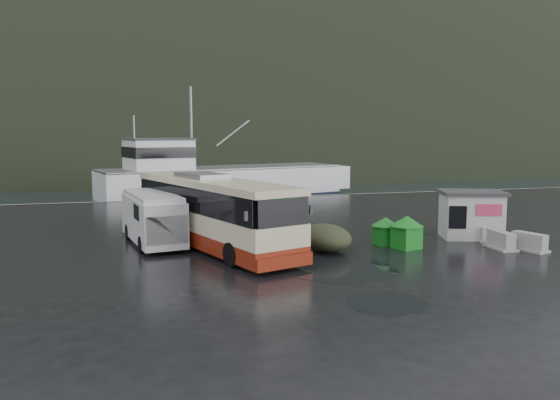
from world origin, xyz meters
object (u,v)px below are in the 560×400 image
object	(u,v)px
dome_tent	(325,250)
jersey_barrier_c	(477,240)
jersey_barrier_b	(529,251)
jersey_barrier_a	(500,249)
coach_bus	(212,246)
white_van	(154,244)
ticket_kiosk	(470,238)
waste_bin_left	(385,245)
fishing_trawler	(224,188)
waste_bin_right	(406,248)

from	to	relation	value
dome_tent	jersey_barrier_c	size ratio (longest dim) A/B	2.12
jersey_barrier_b	jersey_barrier_c	world-z (taller)	jersey_barrier_b
jersey_barrier_a	jersey_barrier_b	distance (m)	1.18
coach_bus	jersey_barrier_b	xyz separation A→B (m)	(13.52, -4.59, 0.00)
jersey_barrier_b	white_van	bearing A→B (deg)	159.73
ticket_kiosk	jersey_barrier_a	xyz separation A→B (m)	(-0.23, -2.65, 0.00)
jersey_barrier_b	waste_bin_left	bearing A→B (deg)	152.77
jersey_barrier_a	coach_bus	bearing A→B (deg)	162.50
white_van	dome_tent	distance (m)	8.16
dome_tent	waste_bin_left	bearing A→B (deg)	8.49
waste_bin_left	jersey_barrier_c	bearing A→B (deg)	-1.14
coach_bus	jersey_barrier_a	distance (m)	13.14
dome_tent	fishing_trawler	world-z (taller)	fishing_trawler
waste_bin_left	jersey_barrier_b	size ratio (longest dim) A/B	0.82
white_van	jersey_barrier_b	bearing A→B (deg)	-30.24
jersey_barrier_b	jersey_barrier_c	bearing A→B (deg)	104.16
dome_tent	fishing_trawler	xyz separation A→B (m)	(0.08, 28.53, 0.00)
waste_bin_left	jersey_barrier_b	world-z (taller)	waste_bin_left
ticket_kiosk	fishing_trawler	size ratio (longest dim) A/B	0.11
ticket_kiosk	fishing_trawler	bearing A→B (deg)	124.67
waste_bin_left	waste_bin_right	xyz separation A→B (m)	(0.54, -1.03, 0.00)
waste_bin_right	fishing_trawler	size ratio (longest dim) A/B	0.06
waste_bin_right	ticket_kiosk	bearing A→B (deg)	18.46
waste_bin_left	waste_bin_right	world-z (taller)	waste_bin_right
jersey_barrier_c	jersey_barrier_b	bearing A→B (deg)	-75.84
waste_bin_right	jersey_barrier_c	distance (m)	4.47
ticket_kiosk	jersey_barrier_c	bearing A→B (deg)	-64.66
white_van	ticket_kiosk	distance (m)	15.59
white_van	jersey_barrier_a	world-z (taller)	white_van
ticket_kiosk	fishing_trawler	xyz separation A→B (m)	(-7.93, 27.65, 0.00)
jersey_barrier_a	white_van	bearing A→B (deg)	160.66
waste_bin_left	dome_tent	world-z (taller)	waste_bin_left
white_van	waste_bin_right	bearing A→B (deg)	-30.32
white_van	fishing_trawler	size ratio (longest dim) A/B	0.22
waste_bin_right	dome_tent	size ratio (longest dim) A/B	0.50
waste_bin_right	fishing_trawler	bearing A→B (deg)	97.08
waste_bin_right	fishing_trawler	world-z (taller)	fishing_trawler
waste_bin_right	jersey_barrier_b	bearing A→B (deg)	-20.10
dome_tent	jersey_barrier_a	bearing A→B (deg)	-12.84
waste_bin_right	waste_bin_left	bearing A→B (deg)	117.56
jersey_barrier_c	white_van	bearing A→B (deg)	168.40
white_van	waste_bin_left	bearing A→B (deg)	-26.23
waste_bin_right	jersey_barrier_a	world-z (taller)	waste_bin_right
dome_tent	jersey_barrier_a	distance (m)	7.97
white_van	dome_tent	xyz separation A→B (m)	(7.35, -3.54, 0.00)
white_van	fishing_trawler	world-z (taller)	fishing_trawler
dome_tent	ticket_kiosk	xyz separation A→B (m)	(8.00, 0.88, 0.00)
waste_bin_right	dome_tent	xyz separation A→B (m)	(-3.69, 0.56, 0.00)
dome_tent	waste_bin_right	bearing A→B (deg)	-8.61
ticket_kiosk	jersey_barrier_c	distance (m)	0.51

